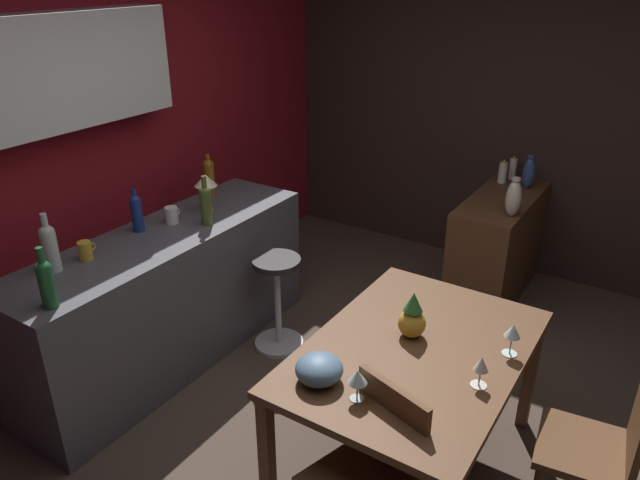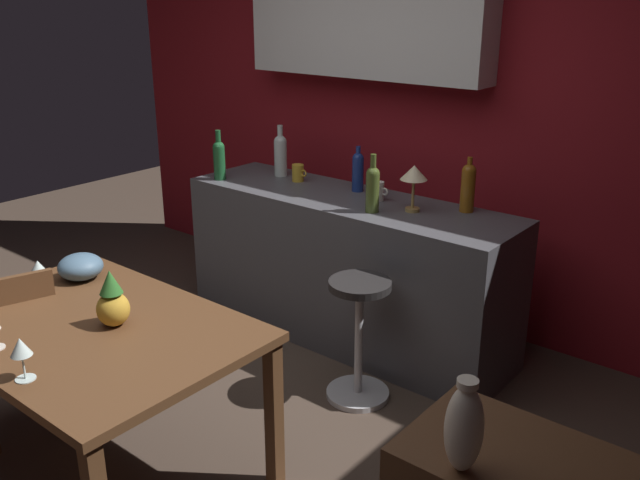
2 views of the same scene
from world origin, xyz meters
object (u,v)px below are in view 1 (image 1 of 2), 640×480
object	(u,v)px
vase_ceramic_ivory	(513,198)
wine_glass_right	(513,332)
wine_glass_left	(357,377)
wine_bottle_amber	(209,176)
cup_white	(172,215)
chair_by_doorway	(603,446)
pillar_candle_tall	(513,169)
wine_bottle_clear	(49,246)
chair_near_window	(370,471)
pillar_candle_short	(503,173)
sideboard_cabinet	(497,247)
wine_glass_center	(481,365)
pineapple_centerpiece	(412,318)
dining_table	(415,362)
counter_lamp	(206,182)
vase_ceramic_blue	(529,173)
wine_bottle_olive	(206,203)
fruit_bowl	(319,369)
wine_bottle_green	(46,281)
cup_mustard	(85,251)
bar_stool	(278,300)

from	to	relation	value
vase_ceramic_ivory	wine_glass_right	bearing A→B (deg)	-163.20
wine_glass_left	wine_bottle_amber	world-z (taller)	wine_bottle_amber
cup_white	chair_by_doorway	bearing A→B (deg)	-91.90
chair_by_doorway	pillar_candle_tall	distance (m)	2.65
chair_by_doorway	wine_bottle_clear	xyz separation A→B (m)	(-0.72, 2.73, 0.56)
chair_near_window	cup_white	world-z (taller)	cup_white
pillar_candle_short	vase_ceramic_ivory	size ratio (longest dim) A/B	0.67
sideboard_cabinet	wine_glass_center	world-z (taller)	wine_glass_center
sideboard_cabinet	wine_glass_left	xyz separation A→B (m)	(-2.49, -0.16, 0.44)
sideboard_cabinet	chair_near_window	xyz separation A→B (m)	(-2.58, -0.28, 0.07)
sideboard_cabinet	wine_bottle_amber	bearing A→B (deg)	127.39
pineapple_centerpiece	wine_bottle_amber	world-z (taller)	wine_bottle_amber
dining_table	wine_glass_right	size ratio (longest dim) A/B	8.38
wine_glass_right	cup_white	size ratio (longest dim) A/B	1.41
wine_glass_center	pillar_candle_short	xyz separation A→B (m)	(2.44, 0.67, 0.05)
vase_ceramic_ivory	pillar_candle_tall	bearing A→B (deg)	16.44
chair_near_window	pillar_candle_tall	bearing A→B (deg)	6.73
cup_white	wine_glass_right	bearing A→B (deg)	-89.92
chair_near_window	chair_by_doorway	xyz separation A→B (m)	(0.67, -0.79, 0.01)
chair_by_doorway	wine_glass_left	xyz separation A→B (m)	(-0.58, 0.92, 0.36)
counter_lamp	wine_glass_center	bearing A→B (deg)	-105.38
wine_glass_right	vase_ceramic_blue	distance (m)	2.17
wine_bottle_olive	wine_glass_center	bearing A→B (deg)	-101.87
fruit_bowl	wine_bottle_green	xyz separation A→B (m)	(-0.40, 1.29, 0.24)
chair_by_doorway	pineapple_centerpiece	bearing A→B (deg)	91.38
chair_near_window	vase_ceramic_blue	size ratio (longest dim) A/B	3.23
pillar_candle_tall	pillar_candle_short	world-z (taller)	pillar_candle_tall
wine_glass_center	pillar_candle_short	distance (m)	2.53
dining_table	wine_glass_right	bearing A→B (deg)	-62.91
wine_bottle_olive	vase_ceramic_blue	distance (m)	2.49
fruit_bowl	vase_ceramic_blue	xyz separation A→B (m)	(2.76, -0.13, 0.15)
fruit_bowl	chair_near_window	bearing A→B (deg)	-108.29
chair_by_doorway	wine_glass_left	bearing A→B (deg)	122.17
pineapple_centerpiece	cup_white	size ratio (longest dim) A/B	2.10
dining_table	cup_mustard	world-z (taller)	cup_mustard
dining_table	fruit_bowl	world-z (taller)	fruit_bowl
counter_lamp	dining_table	bearing A→B (deg)	-105.09
fruit_bowl	counter_lamp	size ratio (longest dim) A/B	0.82
vase_ceramic_ivory	wine_bottle_green	bearing A→B (deg)	149.65
cup_white	pillar_candle_short	size ratio (longest dim) A/B	0.62
wine_glass_center	cup_white	distance (m)	2.17
dining_table	chair_by_doorway	world-z (taller)	chair_by_doorway
bar_stool	wine_bottle_amber	bearing A→B (deg)	74.96
cup_white	wine_bottle_clear	bearing A→B (deg)	175.48
pillar_candle_tall	chair_near_window	bearing A→B (deg)	-173.27
sideboard_cabinet	pillar_candle_short	size ratio (longest dim) A/B	5.86
wine_bottle_green	wine_bottle_clear	bearing A→B (deg)	52.82
wine_glass_right	counter_lamp	size ratio (longest dim) A/B	0.63
pineapple_centerpiece	vase_ceramic_ivory	size ratio (longest dim) A/B	0.88
bar_stool	wine_bottle_amber	distance (m)	1.01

